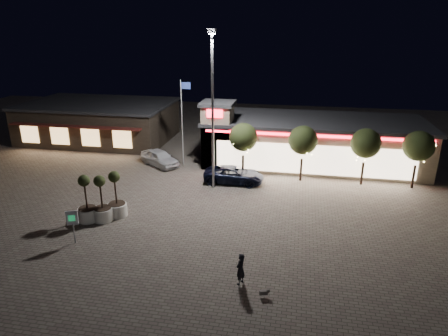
% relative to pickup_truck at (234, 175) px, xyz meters
% --- Properties ---
extents(ground, '(90.00, 90.00, 0.00)m').
position_rel_pickup_truck_xyz_m(ground, '(-3.46, -9.41, -0.70)').
color(ground, '#645C51').
rests_on(ground, ground).
extents(retail_building, '(20.40, 8.40, 6.10)m').
position_rel_pickup_truck_xyz_m(retail_building, '(6.05, 6.40, 1.51)').
color(retail_building, tan).
rests_on(retail_building, ground).
extents(restaurant_building, '(16.40, 11.00, 4.30)m').
position_rel_pickup_truck_xyz_m(restaurant_building, '(-17.46, 10.56, 1.46)').
color(restaurant_building, '#382D23').
rests_on(restaurant_building, ground).
extents(floodlight_pole, '(0.60, 0.40, 12.38)m').
position_rel_pickup_truck_xyz_m(floodlight_pole, '(-1.46, -1.41, 6.32)').
color(floodlight_pole, gray).
rests_on(floodlight_pole, ground).
extents(flagpole, '(0.95, 0.10, 8.00)m').
position_rel_pickup_truck_xyz_m(flagpole, '(-5.36, 3.59, 4.05)').
color(flagpole, white).
rests_on(flagpole, ground).
extents(string_tree_a, '(2.42, 2.42, 4.79)m').
position_rel_pickup_truck_xyz_m(string_tree_a, '(0.54, 1.59, 2.86)').
color(string_tree_a, '#332319').
rests_on(string_tree_a, ground).
extents(string_tree_b, '(2.42, 2.42, 4.79)m').
position_rel_pickup_truck_xyz_m(string_tree_b, '(5.54, 1.59, 2.86)').
color(string_tree_b, '#332319').
rests_on(string_tree_b, ground).
extents(string_tree_c, '(2.42, 2.42, 4.79)m').
position_rel_pickup_truck_xyz_m(string_tree_c, '(10.54, 1.59, 2.86)').
color(string_tree_c, '#332319').
rests_on(string_tree_c, ground).
extents(string_tree_d, '(2.42, 2.42, 4.79)m').
position_rel_pickup_truck_xyz_m(string_tree_d, '(14.54, 1.59, 2.86)').
color(string_tree_d, '#332319').
rests_on(string_tree_d, ground).
extents(pickup_truck, '(5.06, 2.40, 1.40)m').
position_rel_pickup_truck_xyz_m(pickup_truck, '(0.00, 0.00, 0.00)').
color(pickup_truck, black).
rests_on(pickup_truck, ground).
extents(white_sedan, '(4.67, 4.01, 1.52)m').
position_rel_pickup_truck_xyz_m(white_sedan, '(-7.60, 2.99, 0.06)').
color(white_sedan, silver).
rests_on(white_sedan, ground).
extents(pedestrian, '(0.64, 0.75, 1.74)m').
position_rel_pickup_truck_xyz_m(pedestrian, '(2.64, -13.75, 0.17)').
color(pedestrian, black).
rests_on(pedestrian, ground).
extents(dog, '(0.53, 0.30, 0.29)m').
position_rel_pickup_truck_xyz_m(dog, '(4.00, -14.60, -0.42)').
color(dog, '#59514C').
rests_on(dog, ground).
extents(planter_left, '(1.33, 1.33, 3.27)m').
position_rel_pickup_truck_xyz_m(planter_left, '(-7.61, -8.49, 0.31)').
color(planter_left, silver).
rests_on(planter_left, ground).
extents(planter_mid, '(1.35, 1.35, 3.32)m').
position_rel_pickup_truck_xyz_m(planter_mid, '(-8.59, -8.72, 0.33)').
color(planter_mid, silver).
rests_on(planter_mid, ground).
extents(planter_right, '(1.35, 1.35, 3.32)m').
position_rel_pickup_truck_xyz_m(planter_right, '(-6.96, -7.66, 0.33)').
color(planter_right, silver).
rests_on(planter_right, ground).
extents(valet_sign, '(0.68, 0.32, 2.14)m').
position_rel_pickup_truck_xyz_m(valet_sign, '(-7.93, -11.59, 0.80)').
color(valet_sign, gray).
rests_on(valet_sign, ground).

